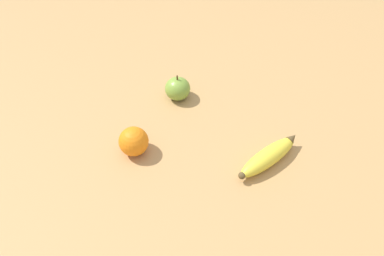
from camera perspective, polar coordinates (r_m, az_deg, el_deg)
ground_plane at (r=0.91m, az=-2.55°, el=-4.16°), size 3.00×3.00×0.00m
banana at (r=0.89m, az=11.61°, el=-4.26°), size 0.19×0.06×0.04m
orange at (r=0.90m, az=-8.89°, el=-2.03°), size 0.07×0.07×0.07m
apple at (r=1.03m, az=-2.21°, el=6.03°), size 0.07×0.07×0.08m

